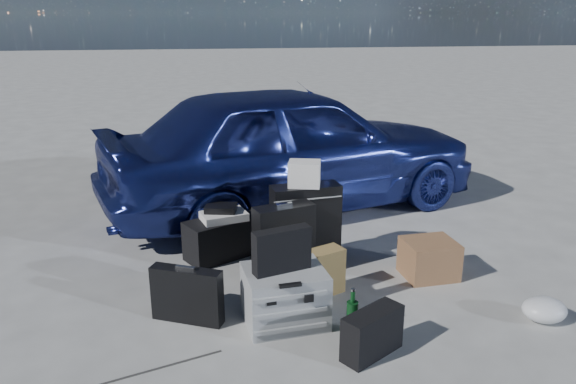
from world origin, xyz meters
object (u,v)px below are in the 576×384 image
Objects in this scene: duffel_bag at (225,237)px; briefcase at (187,295)px; car at (292,147)px; suitcase_right at (305,225)px; cardboard_box at (429,259)px; suitcase_left at (284,243)px; green_bottle at (352,312)px; pelican_case at (285,296)px.

briefcase is at bearing -135.52° from duffel_bag.
car is 5.85× the size of suitcase_right.
car is 9.98× the size of cardboard_box.
briefcase is 0.89m from suitcase_left.
cardboard_box is 1.06m from green_bottle.
briefcase is (-1.06, -2.13, -0.47)m from car.
briefcase is 1.63× the size of green_bottle.
car is 1.40m from suitcase_right.
suitcase_right is 2.24× the size of green_bottle.
cardboard_box is (0.90, -0.40, -0.18)m from suitcase_right.
suitcase_right is at bearing -49.56° from duffel_bag.
green_bottle is at bearing 8.29° from briefcase.
cardboard_box is at bearing 36.86° from briefcase.
suitcase_left is at bearing 60.25° from briefcase.
green_bottle is at bearing 162.70° from car.
car reaches higher than pelican_case.
pelican_case reaches higher than duffel_bag.
pelican_case is at bearing -116.19° from suitcase_right.
suitcase_left reaches higher than duffel_bag.
suitcase_right is (0.31, 0.89, 0.14)m from pelican_case.
suitcase_left is 0.90× the size of suitcase_right.
suitcase_right is at bearing 158.19° from car.
briefcase is 0.73× the size of suitcase_right.
pelican_case is at bearing 14.72° from briefcase.
suitcase_left is at bearing -79.39° from duffel_bag.
briefcase is 0.72× the size of duffel_bag.
duffel_bag reaches higher than green_bottle.
suitcase_left is at bearing -135.84° from suitcase_right.
cardboard_box is at bearing -31.17° from suitcase_right.
pelican_case is at bearing -115.97° from suitcase_left.
pelican_case is 0.64m from briefcase.
suitcase_left is at bearing 75.77° from pelican_case.
pelican_case is 0.96m from suitcase_right.
cardboard_box is at bearing -172.79° from car.
green_bottle reaches higher than cardboard_box.
duffel_bag is at bearing 111.89° from suitcase_left.
suitcase_right is at bearing 64.83° from briefcase.
green_bottle is (1.04, -0.32, -0.04)m from briefcase.
cardboard_box is (1.84, 0.37, -0.04)m from briefcase.
briefcase is 1.88m from cardboard_box.
car is 6.48× the size of suitcase_left.
pelican_case is 0.78× the size of suitcase_right.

